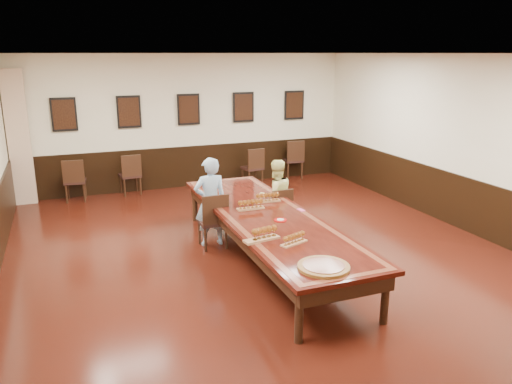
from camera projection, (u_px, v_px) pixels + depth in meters
name	position (u px, v px, depth m)	size (l,w,h in m)	color
floor	(267.00, 260.00, 8.02)	(8.00, 10.00, 0.02)	black
ceiling	(269.00, 53.00, 7.15)	(8.00, 10.00, 0.02)	white
wall_back	(188.00, 122.00, 12.08)	(8.00, 0.02, 3.20)	#ECEAC6
wall_right	(473.00, 145.00, 8.99)	(0.02, 10.00, 3.20)	#ECEAC6
chair_man	(212.00, 220.00, 8.44)	(0.45, 0.49, 0.96)	black
chair_woman	(278.00, 211.00, 9.06)	(0.41, 0.45, 0.87)	black
spare_chair_a	(75.00, 180.00, 11.09)	(0.45, 0.49, 0.97)	black
spare_chair_b	(130.00, 174.00, 11.62)	(0.45, 0.49, 0.97)	black
spare_chair_c	(252.00, 167.00, 12.39)	(0.45, 0.49, 0.96)	black
spare_chair_d	(293.00, 159.00, 13.15)	(0.48, 0.52, 1.02)	black
person_man	(210.00, 202.00, 8.45)	(0.56, 0.37, 1.54)	#4D8EC1
person_woman	(276.00, 196.00, 9.08)	(0.68, 0.53, 1.37)	#F2F499
pink_phone	(301.00, 210.00, 8.05)	(0.08, 0.15, 0.01)	#EF4F91
curtain	(19.00, 138.00, 10.63)	(0.45, 0.18, 2.90)	#CDAA8C
wainscoting	(268.00, 230.00, 7.88)	(8.00, 10.00, 1.00)	black
conference_table	(268.00, 224.00, 7.85)	(1.40, 5.00, 0.76)	black
posters	(189.00, 109.00, 11.93)	(6.14, 0.04, 0.74)	black
flight_a	(251.00, 205.00, 8.08)	(0.45, 0.14, 0.17)	#94653E
flight_b	(268.00, 198.00, 8.49)	(0.44, 0.15, 0.16)	#94653E
flight_c	(262.00, 234.00, 6.75)	(0.53, 0.24, 0.19)	#94653E
flight_d	(294.00, 239.00, 6.62)	(0.42, 0.26, 0.15)	#94653E
red_plate_grp	(280.00, 220.00, 7.55)	(0.19, 0.19, 0.03)	#AD0B0B
carved_platter	(324.00, 267.00, 5.88)	(0.70, 0.70, 0.05)	#5E3912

